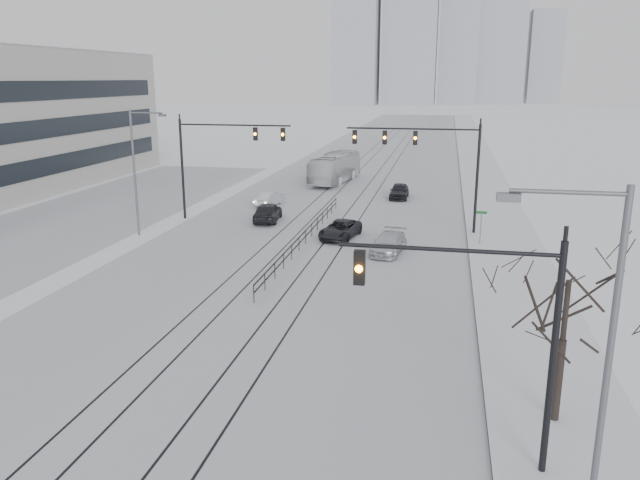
# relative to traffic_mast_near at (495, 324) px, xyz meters

# --- Properties ---
(road) EXTENTS (22.00, 260.00, 0.02)m
(road) POSITION_rel_traffic_mast_near_xyz_m (-10.79, 54.00, -4.55)
(road) COLOR silver
(road) RESTS_ON ground
(sidewalk_east) EXTENTS (5.00, 260.00, 0.16)m
(sidewalk_east) POSITION_rel_traffic_mast_near_xyz_m (2.71, 54.00, -4.48)
(sidewalk_east) COLOR silver
(sidewalk_east) RESTS_ON ground
(curb) EXTENTS (0.10, 260.00, 0.12)m
(curb) POSITION_rel_traffic_mast_near_xyz_m (0.26, 54.00, -4.50)
(curb) COLOR gray
(curb) RESTS_ON ground
(parking_strip) EXTENTS (14.00, 60.00, 0.03)m
(parking_strip) POSITION_rel_traffic_mast_near_xyz_m (-30.79, 29.00, -4.55)
(parking_strip) COLOR silver
(parking_strip) RESTS_ON ground
(tram_rails) EXTENTS (5.30, 180.00, 0.01)m
(tram_rails) POSITION_rel_traffic_mast_near_xyz_m (-10.79, 34.00, -4.54)
(tram_rails) COLOR black
(tram_rails) RESTS_ON ground
(skyline) EXTENTS (96.00, 48.00, 72.00)m
(skyline) POSITION_rel_traffic_mast_near_xyz_m (-5.77, 267.63, 26.08)
(skyline) COLOR #9398A1
(skyline) RESTS_ON ground
(traffic_mast_near) EXTENTS (6.10, 0.37, 7.00)m
(traffic_mast_near) POSITION_rel_traffic_mast_near_xyz_m (0.00, 0.00, 0.00)
(traffic_mast_near) COLOR black
(traffic_mast_near) RESTS_ON ground
(traffic_mast_ne) EXTENTS (9.60, 0.37, 8.00)m
(traffic_mast_ne) POSITION_rel_traffic_mast_near_xyz_m (-2.64, 29.00, 1.20)
(traffic_mast_ne) COLOR black
(traffic_mast_ne) RESTS_ON ground
(traffic_mast_nw) EXTENTS (9.10, 0.37, 8.00)m
(traffic_mast_nw) POSITION_rel_traffic_mast_near_xyz_m (-19.31, 30.00, 1.01)
(traffic_mast_nw) COLOR black
(traffic_mast_nw) RESTS_ON ground
(street_light_east) EXTENTS (2.73, 0.25, 9.00)m
(street_light_east) POSITION_rel_traffic_mast_near_xyz_m (1.91, -3.00, 0.65)
(street_light_east) COLOR #595B60
(street_light_east) RESTS_ON ground
(street_light_west) EXTENTS (2.73, 0.25, 9.00)m
(street_light_west) POSITION_rel_traffic_mast_near_xyz_m (-22.99, 24.00, 0.65)
(street_light_west) COLOR #595B60
(street_light_west) RESTS_ON ground
(bare_tree) EXTENTS (4.40, 4.40, 6.10)m
(bare_tree) POSITION_rel_traffic_mast_near_xyz_m (2.41, 3.00, -0.07)
(bare_tree) COLOR black
(bare_tree) RESTS_ON ground
(median_fence) EXTENTS (0.06, 24.00, 1.00)m
(median_fence) POSITION_rel_traffic_mast_near_xyz_m (-10.79, 24.00, -4.04)
(median_fence) COLOR black
(median_fence) RESTS_ON ground
(street_sign) EXTENTS (0.70, 0.06, 2.40)m
(street_sign) POSITION_rel_traffic_mast_near_xyz_m (1.01, 26.00, -2.96)
(street_sign) COLOR #595B60
(street_sign) RESTS_ON ground
(sedan_sb_inner) EXTENTS (2.27, 4.71, 1.55)m
(sedan_sb_inner) POSITION_rel_traffic_mast_near_xyz_m (-15.29, 30.19, -3.79)
(sedan_sb_inner) COLOR black
(sedan_sb_inner) RESTS_ON ground
(sedan_sb_outer) EXTENTS (1.95, 4.14, 1.31)m
(sedan_sb_outer) POSITION_rel_traffic_mast_near_xyz_m (-16.89, 36.28, -3.91)
(sedan_sb_outer) COLOR silver
(sedan_sb_outer) RESTS_ON ground
(sedan_nb_front) EXTENTS (2.83, 4.83, 1.26)m
(sedan_nb_front) POSITION_rel_traffic_mast_near_xyz_m (-8.71, 26.02, -3.93)
(sedan_nb_front) COLOR black
(sedan_nb_front) RESTS_ON ground
(sedan_nb_right) EXTENTS (2.38, 4.66, 1.29)m
(sedan_nb_right) POSITION_rel_traffic_mast_near_xyz_m (-4.96, 22.79, -3.92)
(sedan_nb_right) COLOR silver
(sedan_nb_right) RESTS_ON ground
(sedan_nb_far) EXTENTS (1.71, 4.20, 1.43)m
(sedan_nb_far) POSITION_rel_traffic_mast_near_xyz_m (-5.76, 42.16, -3.85)
(sedan_nb_far) COLOR black
(sedan_nb_far) RESTS_ON ground
(box_truck) EXTENTS (4.08, 11.51, 3.14)m
(box_truck) POSITION_rel_traffic_mast_near_xyz_m (-13.42, 50.32, -2.99)
(box_truck) COLOR silver
(box_truck) RESTS_ON ground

